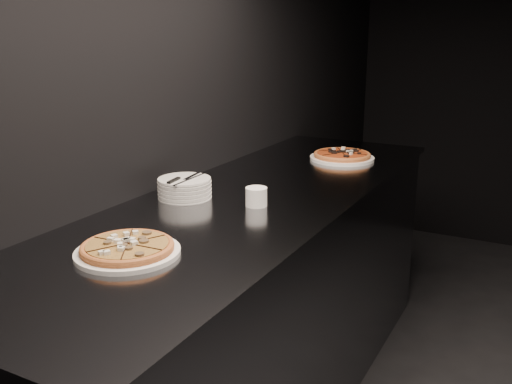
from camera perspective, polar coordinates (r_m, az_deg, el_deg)
The scene contains 7 objects.
wall_left at distance 2.26m, azimuth -8.77°, elevation 12.69°, with size 0.02×5.00×2.80m, color black.
counter at distance 2.32m, azimuth -0.25°, elevation -11.31°, with size 0.74×2.44×0.92m.
pizza_mushroom at distance 1.62m, azimuth -12.73°, elevation -5.55°, with size 0.29×0.29×0.03m.
pizza_tomato at distance 2.76m, azimuth 8.60°, elevation 3.60°, with size 0.31×0.31×0.04m.
plate_stack at distance 2.13m, azimuth -7.15°, elevation 0.41°, with size 0.20×0.20×0.07m.
cutlery at distance 2.10m, azimuth -7.25°, elevation 1.32°, with size 0.07×0.21×0.01m.
ramekin at distance 2.01m, azimuth 0.03°, elevation -0.42°, with size 0.08×0.08×0.07m.
Camera 1 is at (-1.15, -1.81, 1.52)m, focal length 40.00 mm.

